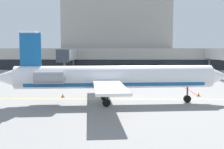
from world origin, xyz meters
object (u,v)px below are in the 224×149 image
object	(u,v)px
regional_jet	(111,77)
baggage_tug	(52,76)
fuel_tank	(181,72)
pushback_tractor	(58,80)

from	to	relation	value
regional_jet	baggage_tug	world-z (taller)	regional_jet
regional_jet	fuel_tank	world-z (taller)	regional_jet
regional_jet	pushback_tractor	distance (m)	20.07
baggage_tug	pushback_tractor	size ratio (longest dim) A/B	0.99
baggage_tug	fuel_tank	xyz separation A→B (m)	(27.64, 6.79, 0.42)
regional_jet	fuel_tank	xyz separation A→B (m)	(14.80, 30.83, -1.75)
baggage_tug	pushback_tractor	xyz separation A→B (m)	(2.79, -6.81, -0.11)
baggage_tug	fuel_tank	size ratio (longest dim) A/B	0.46
regional_jet	baggage_tug	size ratio (longest dim) A/B	7.79
baggage_tug	fuel_tank	distance (m)	28.47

